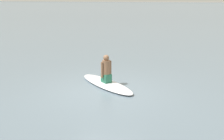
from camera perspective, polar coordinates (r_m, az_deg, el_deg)
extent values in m
plane|color=slate|center=(8.97, -1.71, -4.49)|extent=(400.00, 400.00, 0.00)
ellipsoid|color=white|center=(9.57, -1.19, -2.86)|extent=(2.24, 2.75, 0.12)
cube|color=#26664C|center=(9.51, -1.19, -1.66)|extent=(0.39, 0.41, 0.30)
cylinder|color=brown|center=(9.41, -1.21, 0.55)|extent=(0.39, 0.39, 0.50)
sphere|color=brown|center=(9.33, -1.22, 2.56)|extent=(0.20, 0.20, 0.20)
cylinder|color=brown|center=(9.52, -0.35, 0.31)|extent=(0.11, 0.11, 0.55)
cylinder|color=brown|center=(9.34, -2.07, 0.02)|extent=(0.11, 0.11, 0.55)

